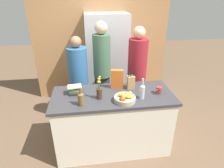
{
  "coord_description": "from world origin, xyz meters",
  "views": [
    {
      "loc": [
        -0.32,
        -2.28,
        2.19
      ],
      "look_at": [
        0.0,
        0.09,
        1.04
      ],
      "focal_mm": 30.0,
      "sensor_mm": 36.0,
      "label": 1
    }
  ],
  "objects": [
    {
      "name": "fruit_bowl",
      "position": [
        0.13,
        -0.2,
        0.97
      ],
      "size": [
        0.29,
        0.29,
        0.12
      ],
      "color": "tan",
      "rests_on": "kitchen_island"
    },
    {
      "name": "bottle_oil",
      "position": [
        0.37,
        -0.15,
        1.03
      ],
      "size": [
        0.07,
        0.07,
        0.29
      ],
      "color": "#B2BCC1",
      "rests_on": "kitchen_island"
    },
    {
      "name": "kitchen_island",
      "position": [
        0.0,
        0.0,
        0.46
      ],
      "size": [
        1.71,
        0.74,
        0.92
      ],
      "color": "silver",
      "rests_on": "ground_plane"
    },
    {
      "name": "bottle_vinegar",
      "position": [
        -0.43,
        -0.22,
        1.02
      ],
      "size": [
        0.08,
        0.08,
        0.24
      ],
      "color": "brown",
      "rests_on": "kitchen_island"
    },
    {
      "name": "refrigerator",
      "position": [
        0.08,
        1.45,
        0.94
      ],
      "size": [
        0.84,
        0.62,
        1.87
      ],
      "color": "#B7B7BC",
      "rests_on": "ground_plane"
    },
    {
      "name": "cereal_box",
      "position": [
        0.09,
        0.19,
        1.06
      ],
      "size": [
        0.19,
        0.1,
        0.29
      ],
      "color": "orange",
      "rests_on": "kitchen_island"
    },
    {
      "name": "book_stack",
      "position": [
        -0.53,
        0.11,
        0.98
      ],
      "size": [
        0.2,
        0.16,
        0.12
      ],
      "color": "#232328",
      "rests_on": "kitchen_island"
    },
    {
      "name": "person_in_blue",
      "position": [
        -0.08,
        0.8,
        1.04
      ],
      "size": [
        0.3,
        0.3,
        1.81
      ],
      "rotation": [
        0.0,
        0.0,
        0.28
      ],
      "color": "#383842",
      "rests_on": "ground_plane"
    },
    {
      "name": "flower_vase",
      "position": [
        -0.19,
        -0.08,
        1.03
      ],
      "size": [
        0.08,
        0.08,
        0.33
      ],
      "color": "#4C2D1E",
      "rests_on": "kitchen_island"
    },
    {
      "name": "ground_plane",
      "position": [
        0.0,
        0.0,
        0.0
      ],
      "size": [
        14.0,
        14.0,
        0.0
      ],
      "primitive_type": "plane",
      "color": "brown"
    },
    {
      "name": "knife_block",
      "position": [
        0.29,
        0.16,
        1.02
      ],
      "size": [
        0.11,
        0.09,
        0.28
      ],
      "color": "tan",
      "rests_on": "kitchen_island"
    },
    {
      "name": "person_in_red_tee",
      "position": [
        0.52,
        0.68,
        0.98
      ],
      "size": [
        0.33,
        0.33,
        1.74
      ],
      "rotation": [
        0.0,
        0.0,
        0.17
      ],
      "color": "#383842",
      "rests_on": "ground_plane"
    },
    {
      "name": "back_wall_wood",
      "position": [
        0.0,
        1.81,
        1.3
      ],
      "size": [
        2.91,
        0.12,
        2.6
      ],
      "color": "#AD7A4C",
      "rests_on": "ground_plane"
    },
    {
      "name": "person_at_sink",
      "position": [
        -0.5,
        0.77,
        0.89
      ],
      "size": [
        0.33,
        0.33,
        1.59
      ],
      "rotation": [
        0.0,
        0.0,
        0.12
      ],
      "color": "#383842",
      "rests_on": "ground_plane"
    },
    {
      "name": "coffee_mug",
      "position": [
        0.65,
        -0.05,
        0.97
      ],
      "size": [
        0.1,
        0.1,
        0.1
      ],
      "color": "#99332D",
      "rests_on": "kitchen_island"
    }
  ]
}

